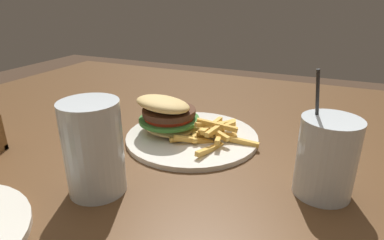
# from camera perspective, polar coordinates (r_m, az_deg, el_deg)

# --- Properties ---
(dining_table) EXTENTS (1.46, 1.35, 0.76)m
(dining_table) POSITION_cam_1_polar(r_m,az_deg,el_deg) (0.66, -6.74, -14.61)
(dining_table) COLOR brown
(dining_table) RESTS_ON ground_plane
(meal_plate_near) EXTENTS (0.28, 0.27, 0.10)m
(meal_plate_near) POSITION_cam_1_polar(r_m,az_deg,el_deg) (0.67, -2.18, -0.80)
(meal_plate_near) COLOR silver
(meal_plate_near) RESTS_ON dining_table
(beer_glass) EXTENTS (0.09, 0.09, 0.15)m
(beer_glass) POSITION_cam_1_polar(r_m,az_deg,el_deg) (0.50, -17.02, -5.35)
(beer_glass) COLOR silver
(beer_glass) RESTS_ON dining_table
(juice_glass) EXTENTS (0.09, 0.09, 0.19)m
(juice_glass) POSITION_cam_1_polar(r_m,az_deg,el_deg) (0.52, 22.71, -6.59)
(juice_glass) COLOR silver
(juice_glass) RESTS_ON dining_table
(spoon) EXTENTS (0.12, 0.14, 0.01)m
(spoon) POSITION_cam_1_polar(r_m,az_deg,el_deg) (0.64, -15.47, -4.97)
(spoon) COLOR silver
(spoon) RESTS_ON dining_table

